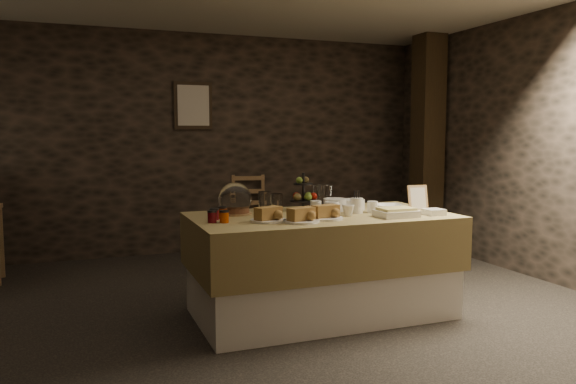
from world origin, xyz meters
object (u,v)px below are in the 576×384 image
object	(u,v)px
fruit_stand	(304,196)
buffet_table	(321,257)
timber_column	(427,144)
chair	(248,217)

from	to	relation	value
fruit_stand	buffet_table	bearing A→B (deg)	-80.66
buffet_table	fruit_stand	bearing A→B (deg)	99.34
buffet_table	fruit_stand	xyz separation A→B (m)	(-0.04, 0.25, 0.46)
timber_column	fruit_stand	size ratio (longest dim) A/B	8.35
chair	fruit_stand	distance (m)	2.37
fruit_stand	timber_column	bearing A→B (deg)	35.05
timber_column	fruit_stand	world-z (taller)	timber_column
chair	fruit_stand	xyz separation A→B (m)	(-0.22, -2.30, 0.52)
timber_column	fruit_stand	bearing A→B (deg)	-144.95
buffet_table	timber_column	world-z (taller)	timber_column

